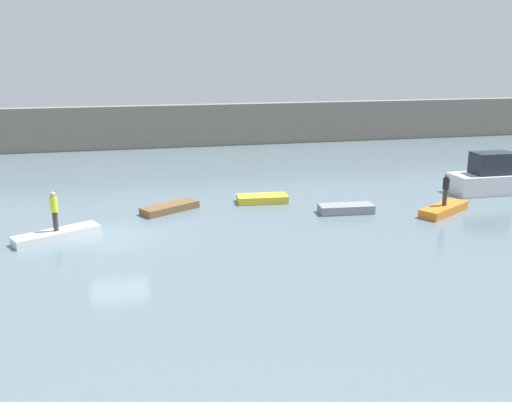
# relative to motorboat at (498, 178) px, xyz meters

# --- Properties ---
(ground_plane) EXTENTS (120.00, 120.00, 0.00)m
(ground_plane) POSITION_rel_motorboat_xyz_m (-21.51, -3.43, -0.84)
(ground_plane) COLOR slate
(embankment_wall) EXTENTS (80.00, 1.20, 3.56)m
(embankment_wall) POSITION_rel_motorboat_xyz_m (-21.51, 20.30, 0.94)
(embankment_wall) COLOR gray
(embankment_wall) RESTS_ON ground_plane
(motorboat) EXTENTS (5.92, 1.98, 2.37)m
(motorboat) POSITION_rel_motorboat_xyz_m (0.00, 0.00, 0.00)
(motorboat) COLOR white
(motorboat) RESTS_ON ground_plane
(rowboat_white) EXTENTS (3.70, 2.50, 0.38)m
(rowboat_white) POSITION_rel_motorboat_xyz_m (-24.04, -2.93, -0.65)
(rowboat_white) COLOR white
(rowboat_white) RESTS_ON ground_plane
(rowboat_brown) EXTENTS (3.15, 2.43, 0.37)m
(rowboat_brown) POSITION_rel_motorboat_xyz_m (-18.88, 0.31, -0.66)
(rowboat_brown) COLOR brown
(rowboat_brown) RESTS_ON ground_plane
(rowboat_yellow) EXTENTS (2.81, 1.41, 0.40)m
(rowboat_yellow) POSITION_rel_motorboat_xyz_m (-13.86, 0.94, -0.64)
(rowboat_yellow) COLOR gold
(rowboat_yellow) RESTS_ON ground_plane
(rowboat_grey) EXTENTS (2.83, 1.22, 0.43)m
(rowboat_grey) POSITION_rel_motorboat_xyz_m (-10.20, -2.00, -0.63)
(rowboat_grey) COLOR gray
(rowboat_grey) RESTS_ON ground_plane
(rowboat_orange) EXTENTS (3.38, 2.59, 0.42)m
(rowboat_orange) POSITION_rel_motorboat_xyz_m (-5.41, -3.20, -0.63)
(rowboat_orange) COLOR orange
(rowboat_orange) RESTS_ON ground_plane
(person_hiviz_shirt) EXTENTS (0.32, 0.32, 1.76)m
(person_hiviz_shirt) POSITION_rel_motorboat_xyz_m (-24.04, -2.93, 0.52)
(person_hiviz_shirt) COLOR #38332D
(person_hiviz_shirt) RESTS_ON rowboat_white
(person_dark_shirt) EXTENTS (0.32, 0.32, 1.64)m
(person_dark_shirt) POSITION_rel_motorboat_xyz_m (-5.41, -3.20, 0.49)
(person_dark_shirt) COLOR #38332D
(person_dark_shirt) RESTS_ON rowboat_orange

